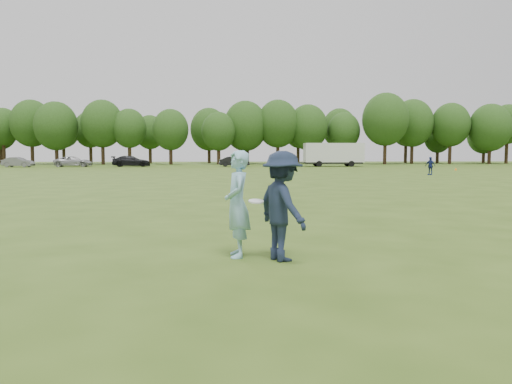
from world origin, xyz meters
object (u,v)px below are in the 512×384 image
at_px(defender, 282,206).
at_px(player_far_b, 430,166).
at_px(cargo_trailer, 333,154).
at_px(field_cone, 456,169).
at_px(thrower, 237,204).
at_px(car_b, 18,162).
at_px(car_f, 234,162).
at_px(car_c, 74,162).
at_px(car_d, 131,161).
at_px(player_far_d, 292,160).

bearing_deg(defender, player_far_b, -52.29).
xyz_separation_m(player_far_b, cargo_trailer, (-2.49, 26.57, 1.01)).
bearing_deg(field_cone, thrower, -119.47).
bearing_deg(car_b, car_f, -82.88).
distance_m(defender, car_f, 59.57).
relative_size(defender, field_cone, 6.31).
relative_size(defender, car_c, 0.38).
bearing_deg(car_b, car_d, -79.79).
height_order(defender, car_c, defender).
bearing_deg(car_c, defender, -165.15).
bearing_deg(car_d, thrower, -171.79).
distance_m(car_d, field_cone, 40.83).
bearing_deg(car_d, car_c, 84.99).
height_order(player_far_b, cargo_trailer, cargo_trailer).
bearing_deg(car_b, defender, -149.04).
bearing_deg(defender, thrower, 40.51).
bearing_deg(player_far_b, car_d, -170.00).
bearing_deg(car_c, cargo_trailer, -96.14).
bearing_deg(field_cone, cargo_trailer, 122.27).
xyz_separation_m(car_d, car_f, (13.92, -0.35, -0.06)).
xyz_separation_m(defender, car_d, (-13.74, 59.92, -0.21)).
height_order(player_far_d, field_cone, player_far_d).
xyz_separation_m(player_far_b, player_far_d, (-8.79, 22.26, 0.17)).
distance_m(car_b, car_c, 6.87).
relative_size(thrower, car_c, 0.38).
distance_m(car_c, car_f, 21.61).
relative_size(thrower, car_d, 0.38).
bearing_deg(car_f, car_c, 84.16).
relative_size(player_far_d, field_cone, 6.25).
distance_m(defender, car_c, 63.75).
xyz_separation_m(car_c, car_d, (7.69, -0.13, 0.05)).
relative_size(player_far_d, car_b, 0.47).
height_order(car_d, cargo_trailer, cargo_trailer).
height_order(player_far_d, cargo_trailer, cargo_trailer).
distance_m(car_b, cargo_trailer, 41.96).
height_order(car_c, cargo_trailer, cargo_trailer).
bearing_deg(car_c, car_b, 96.61).
distance_m(defender, cargo_trailer, 60.80).
height_order(thrower, car_b, thrower).
distance_m(player_far_b, cargo_trailer, 26.71).
xyz_separation_m(player_far_d, car_b, (-35.64, 3.79, -0.28)).
relative_size(player_far_b, player_far_d, 0.82).
xyz_separation_m(car_b, car_f, (28.34, 0.89, 0.02)).
height_order(car_f, field_cone, car_f).
relative_size(car_c, field_cone, 16.57).
bearing_deg(player_far_d, car_f, 141.32).
bearing_deg(field_cone, car_f, 145.71).
height_order(defender, car_d, defender).
xyz_separation_m(car_c, field_cone, (45.09, -16.48, -0.54)).
height_order(car_c, field_cone, car_c).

